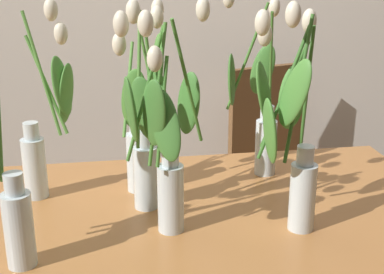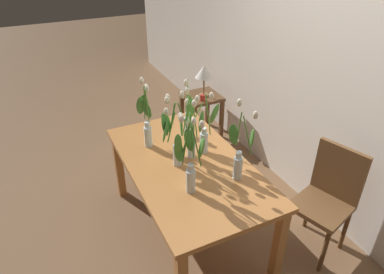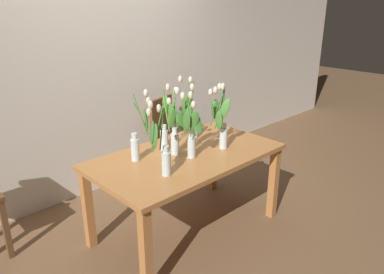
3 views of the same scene
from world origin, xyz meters
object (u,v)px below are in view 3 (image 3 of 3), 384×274
(tulip_vase_6, at_px, (161,149))
(tulip_vase_4, at_px, (166,130))
(dining_table, at_px, (187,164))
(tulip_vase_3, at_px, (139,138))
(dining_chair, at_px, (169,133))
(tulip_vase_2, at_px, (221,122))
(tulip_vase_1, at_px, (191,131))
(tulip_vase_0, at_px, (176,133))
(tulip_vase_5, at_px, (191,118))

(tulip_vase_6, bearing_deg, tulip_vase_4, 46.39)
(dining_table, relative_size, tulip_vase_6, 2.75)
(tulip_vase_3, height_order, dining_chair, tulip_vase_3)
(tulip_vase_2, relative_size, tulip_vase_4, 1.04)
(tulip_vase_1, relative_size, tulip_vase_6, 1.00)
(tulip_vase_0, relative_size, tulip_vase_5, 0.99)
(dining_chair, bearing_deg, tulip_vase_3, -141.29)
(tulip_vase_3, height_order, tulip_vase_4, tulip_vase_3)
(tulip_vase_1, xyz_separation_m, tulip_vase_2, (0.31, -0.03, 0.01))
(tulip_vase_4, bearing_deg, tulip_vase_0, -84.15)
(tulip_vase_3, xyz_separation_m, tulip_vase_4, (0.28, -0.00, 0.00))
(tulip_vase_3, distance_m, tulip_vase_6, 0.37)
(tulip_vase_4, xyz_separation_m, tulip_vase_5, (0.39, 0.10, -0.00))
(dining_table, height_order, tulip_vase_3, tulip_vase_3)
(tulip_vase_1, height_order, tulip_vase_5, tulip_vase_5)
(tulip_vase_0, bearing_deg, tulip_vase_1, -77.08)
(dining_table, distance_m, tulip_vase_1, 0.34)
(tulip_vase_5, bearing_deg, tulip_vase_3, -171.80)
(tulip_vase_4, distance_m, dining_chair, 1.11)
(dining_chair, bearing_deg, tulip_vase_2, -106.91)
(tulip_vase_4, relative_size, tulip_vase_6, 0.97)
(tulip_vase_2, xyz_separation_m, tulip_vase_5, (0.03, 0.39, -0.05))
(dining_table, distance_m, tulip_vase_0, 0.29)
(tulip_vase_4, height_order, dining_chair, tulip_vase_4)
(tulip_vase_1, xyz_separation_m, tulip_vase_4, (-0.05, 0.26, -0.04))
(dining_table, relative_size, dining_chair, 1.72)
(tulip_vase_2, xyz_separation_m, tulip_vase_6, (-0.70, -0.06, -0.03))
(tulip_vase_1, bearing_deg, tulip_vase_5, 46.29)
(tulip_vase_4, relative_size, dining_chair, 0.61)
(tulip_vase_0, xyz_separation_m, dining_chair, (0.67, 0.88, -0.40))
(tulip_vase_3, relative_size, tulip_vase_5, 0.98)
(tulip_vase_2, height_order, tulip_vase_6, tulip_vase_2)
(tulip_vase_0, relative_size, tulip_vase_1, 1.00)
(tulip_vase_3, xyz_separation_m, tulip_vase_5, (0.67, 0.10, 0.00))
(tulip_vase_2, bearing_deg, tulip_vase_4, 140.78)
(dining_table, relative_size, tulip_vase_3, 2.77)
(tulip_vase_1, height_order, tulip_vase_2, tulip_vase_2)
(tulip_vase_0, relative_size, tulip_vase_4, 1.03)
(tulip_vase_3, bearing_deg, dining_chair, 38.71)
(tulip_vase_3, relative_size, tulip_vase_6, 0.99)
(tulip_vase_0, xyz_separation_m, tulip_vase_5, (0.38, 0.21, -0.00))
(tulip_vase_0, bearing_deg, tulip_vase_2, -27.55)
(dining_table, height_order, tulip_vase_1, tulip_vase_1)
(dining_table, height_order, dining_chair, dining_chair)
(tulip_vase_1, distance_m, tulip_vase_6, 0.40)
(tulip_vase_0, xyz_separation_m, tulip_vase_4, (-0.01, 0.11, 0.00))
(tulip_vase_2, bearing_deg, tulip_vase_5, 85.50)
(tulip_vase_2, bearing_deg, tulip_vase_6, -174.82)
(tulip_vase_2, height_order, tulip_vase_3, tulip_vase_2)
(tulip_vase_2, distance_m, tulip_vase_3, 0.70)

